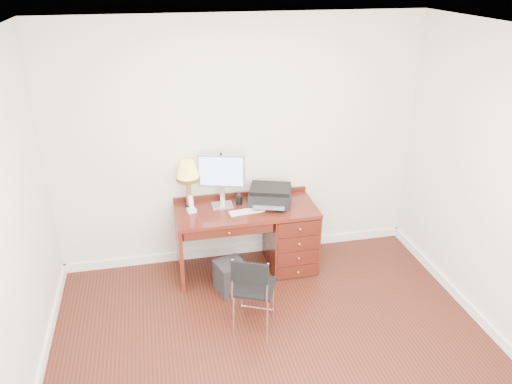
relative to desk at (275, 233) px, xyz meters
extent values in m
plane|color=black|center=(-0.32, -1.40, -0.41)|extent=(4.00, 4.00, 0.00)
plane|color=silver|center=(-0.32, 0.35, 0.94)|extent=(4.00, 0.00, 4.00)
plane|color=silver|center=(-2.32, -1.40, 0.94)|extent=(0.00, 3.50, 3.50)
plane|color=silver|center=(1.68, -1.40, 0.94)|extent=(0.00, 3.50, 3.50)
plane|color=white|center=(-0.32, -1.40, 2.29)|extent=(4.00, 4.00, 0.00)
cube|color=white|center=(-0.32, 0.33, -0.36)|extent=(4.00, 0.03, 0.10)
cube|color=white|center=(1.66, -1.40, -0.36)|extent=(0.03, 3.50, 0.10)
cube|color=#571C12|center=(-0.32, -0.01, 0.32)|extent=(1.50, 0.65, 0.04)
cube|color=#571C12|center=(0.18, -0.01, -0.06)|extent=(0.50, 0.61, 0.71)
cube|color=#571C12|center=(-1.05, -0.01, -0.06)|extent=(0.04, 0.61, 0.71)
cube|color=#45160D|center=(-0.56, 0.29, 0.05)|extent=(0.96, 0.03, 0.39)
cube|color=#45160D|center=(-0.56, -0.31, 0.25)|extent=(0.91, 0.03, 0.09)
sphere|color=#BF8C3F|center=(0.18, -0.34, -0.06)|extent=(0.03, 0.03, 0.03)
cube|color=silver|center=(-0.56, 0.12, 0.34)|extent=(0.25, 0.21, 0.01)
cube|color=silver|center=(-0.56, 0.17, 0.44)|extent=(0.06, 0.04, 0.18)
cube|color=silver|center=(-0.56, 0.15, 0.73)|extent=(0.49, 0.18, 0.36)
cube|color=#4C8CF2|center=(-0.56, 0.13, 0.73)|extent=(0.44, 0.13, 0.32)
cube|color=white|center=(-0.33, -0.09, 0.34)|extent=(0.38, 0.15, 0.01)
cylinder|color=black|center=(0.03, -0.07, 0.34)|extent=(0.21, 0.21, 0.01)
ellipsoid|color=white|center=(0.03, -0.07, 0.36)|extent=(0.09, 0.06, 0.04)
cube|color=black|center=(-0.04, 0.06, 0.42)|extent=(0.53, 0.47, 0.16)
cube|color=black|center=(-0.04, 0.06, 0.51)|extent=(0.51, 0.44, 0.04)
cylinder|color=black|center=(-0.90, 0.18, 0.35)|extent=(0.11, 0.11, 0.02)
cone|color=brown|center=(-0.90, 0.18, 0.51)|extent=(0.07, 0.07, 0.31)
cone|color=#EBC54A|center=(-0.90, 0.18, 0.76)|extent=(0.25, 0.25, 0.19)
cylinder|color=#593814|center=(-0.90, 0.18, 0.66)|extent=(0.25, 0.25, 0.04)
cube|color=white|center=(-0.90, 0.04, 0.36)|extent=(0.10, 0.10, 0.04)
cube|color=white|center=(-0.90, 0.04, 0.45)|extent=(0.06, 0.07, 0.15)
cylinder|color=black|center=(-0.38, 0.12, 0.38)|extent=(0.07, 0.07, 0.09)
cube|color=black|center=(-0.44, -0.94, 0.00)|extent=(0.49, 0.49, 0.02)
cube|color=black|center=(-0.44, -1.12, 0.26)|extent=(0.31, 0.15, 0.22)
cylinder|color=silver|center=(-0.60, -0.78, -0.20)|extent=(0.02, 0.02, 0.42)
cylinder|color=silver|center=(-0.28, -0.78, -0.20)|extent=(0.02, 0.02, 0.42)
cylinder|color=silver|center=(-0.60, -1.10, -0.20)|extent=(0.02, 0.02, 0.42)
cylinder|color=silver|center=(-0.28, -1.10, -0.20)|extent=(0.02, 0.02, 0.42)
cylinder|color=silver|center=(-0.60, -1.12, 0.19)|extent=(0.02, 0.02, 0.37)
cylinder|color=silver|center=(-0.28, -1.12, 0.19)|extent=(0.02, 0.02, 0.37)
cube|color=black|center=(-0.56, -0.37, -0.25)|extent=(0.36, 0.36, 0.33)
camera|label=1|loc=(-1.23, -4.66, 2.73)|focal=35.00mm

